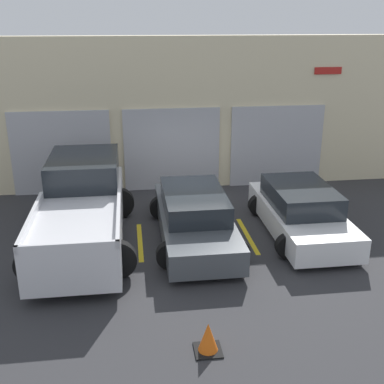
{
  "coord_description": "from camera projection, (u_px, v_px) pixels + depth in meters",
  "views": [
    {
      "loc": [
        -1.53,
        -12.12,
        5.36
      ],
      "look_at": [
        0.0,
        -0.5,
        1.1
      ],
      "focal_mm": 45.0,
      "sensor_mm": 36.0,
      "label": 1
    }
  ],
  "objects": [
    {
      "name": "traffic_cone",
      "position": [
        208.0,
        339.0,
        8.12
      ],
      "size": [
        0.47,
        0.47,
        0.55
      ],
      "color": "black",
      "rests_on": "ground"
    },
    {
      "name": "shophouse_building",
      "position": [
        176.0,
        115.0,
        15.56
      ],
      "size": [
        17.67,
        0.68,
        4.85
      ],
      "color": "beige",
      "rests_on": "ground"
    },
    {
      "name": "parking_stripe_left",
      "position": [
        140.0,
        242.0,
        12.2
      ],
      "size": [
        0.12,
        2.2,
        0.01
      ],
      "primitive_type": "cube",
      "color": "gold",
      "rests_on": "ground"
    },
    {
      "name": "sedan_side",
      "position": [
        194.0,
        217.0,
        12.21
      ],
      "size": [
        2.15,
        4.68,
        1.26
      ],
      "color": "#474C51",
      "rests_on": "ground"
    },
    {
      "name": "pickup_truck",
      "position": [
        82.0,
        207.0,
        12.03
      ],
      "size": [
        2.6,
        5.49,
        1.89
      ],
      "color": "silver",
      "rests_on": "ground"
    },
    {
      "name": "parking_stripe_right",
      "position": [
        349.0,
        230.0,
        12.89
      ],
      "size": [
        0.12,
        2.2,
        0.01
      ],
      "primitive_type": "cube",
      "color": "gold",
      "rests_on": "ground"
    },
    {
      "name": "parking_stripe_centre",
      "position": [
        248.0,
        235.0,
        12.55
      ],
      "size": [
        0.12,
        2.2,
        0.01
      ],
      "primitive_type": "cube",
      "color": "gold",
      "rests_on": "ground"
    },
    {
      "name": "parking_stripe_far_left",
      "position": [
        26.0,
        248.0,
        11.86
      ],
      "size": [
        0.12,
        2.2,
        0.01
      ],
      "primitive_type": "cube",
      "color": "gold",
      "rests_on": "ground"
    },
    {
      "name": "ground_plane",
      "position": [
        190.0,
        223.0,
        13.31
      ],
      "size": [
        28.0,
        28.0,
        0.0
      ],
      "primitive_type": "plane",
      "color": "#2D2D30"
    },
    {
      "name": "sedan_white",
      "position": [
        300.0,
        211.0,
        12.55
      ],
      "size": [
        2.11,
        4.25,
        1.28
      ],
      "color": "white",
      "rests_on": "ground"
    }
  ]
}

